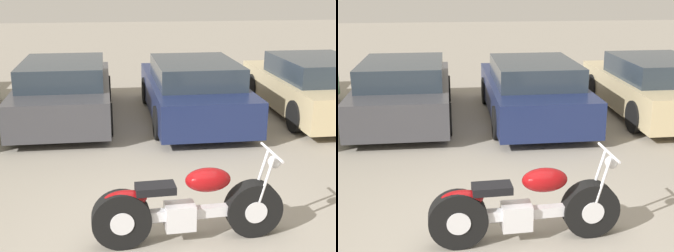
# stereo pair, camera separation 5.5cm
# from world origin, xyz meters

# --- Properties ---
(ground_plane) EXTENTS (60.00, 60.00, 0.00)m
(ground_plane) POSITION_xyz_m (0.00, 0.00, 0.00)
(ground_plane) COLOR gray
(motorcycle) EXTENTS (2.19, 0.62, 1.03)m
(motorcycle) POSITION_xyz_m (-0.00, 0.11, 0.41)
(motorcycle) COLOR black
(motorcycle) RESTS_ON ground_plane
(parked_car_dark_grey) EXTENTS (1.94, 4.36, 1.28)m
(parked_car_dark_grey) POSITION_xyz_m (-1.74, 5.35, 0.62)
(parked_car_dark_grey) COLOR #3D3D42
(parked_car_dark_grey) RESTS_ON ground_plane
(parked_car_navy) EXTENTS (1.94, 4.36, 1.28)m
(parked_car_navy) POSITION_xyz_m (0.97, 5.03, 0.62)
(parked_car_navy) COLOR #19234C
(parked_car_navy) RESTS_ON ground_plane
(parked_car_champagne) EXTENTS (1.94, 4.36, 1.28)m
(parked_car_champagne) POSITION_xyz_m (3.67, 5.09, 0.62)
(parked_car_champagne) COLOR #C6B284
(parked_car_champagne) RESTS_ON ground_plane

